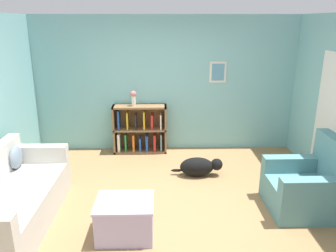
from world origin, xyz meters
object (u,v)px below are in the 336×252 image
object	(u,v)px
couch	(10,201)
vase	(133,97)
bookshelf	(140,130)
recliner_chair	(309,186)
dog	(199,167)
coffee_table	(125,218)

from	to	relation	value
couch	vase	world-z (taller)	vase
couch	bookshelf	bearing A→B (deg)	58.61
recliner_chair	vase	distance (m)	3.39
bookshelf	vase	xyz separation A→B (m)	(-0.10, -0.02, 0.67)
dog	vase	bearing A→B (deg)	136.20
recliner_chair	vase	xyz separation A→B (m)	(-2.51, 2.15, 0.75)
dog	bookshelf	bearing A→B (deg)	132.99
coffee_table	vase	distance (m)	2.82
dog	vase	size ratio (longest dim) A/B	2.99
bookshelf	vase	world-z (taller)	vase
couch	recliner_chair	world-z (taller)	recliner_chair
couch	recliner_chair	size ratio (longest dim) A/B	1.97
couch	dog	xyz separation A→B (m)	(2.53, 1.32, -0.16)
recliner_chair	dog	xyz separation A→B (m)	(-1.36, 1.05, -0.18)
bookshelf	dog	bearing A→B (deg)	-47.01
coffee_table	recliner_chair	bearing A→B (deg)	12.30
couch	coffee_table	size ratio (longest dim) A/B	2.96
coffee_table	vase	bearing A→B (deg)	91.59
couch	coffee_table	world-z (taller)	couch
couch	bookshelf	xyz separation A→B (m)	(1.49, 2.44, 0.11)
couch	dog	size ratio (longest dim) A/B	2.34
dog	couch	bearing A→B (deg)	-152.50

